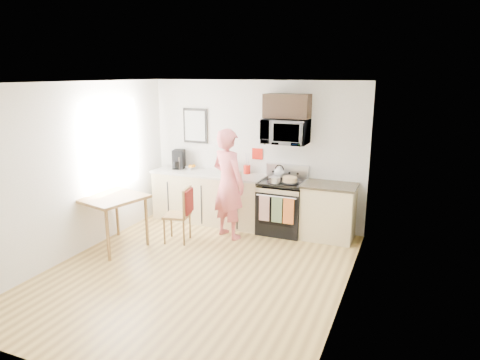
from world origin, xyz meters
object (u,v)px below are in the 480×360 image
at_px(range, 282,208).
at_px(dining_table, 111,202).
at_px(chair, 184,207).
at_px(cake, 290,180).
at_px(microwave, 286,131).
at_px(person, 228,184).

bearing_deg(range, dining_table, -143.64).
xyz_separation_m(chair, cake, (1.48, 0.97, 0.38)).
height_order(microwave, dining_table, microwave).
xyz_separation_m(range, person, (-0.78, -0.54, 0.49)).
relative_size(dining_table, cake, 3.19).
height_order(range, person, person).
bearing_deg(cake, range, 153.77).
distance_m(microwave, dining_table, 3.07).
bearing_deg(dining_table, range, 36.36).
height_order(microwave, person, microwave).
distance_m(microwave, cake, 0.82).
bearing_deg(range, microwave, 90.06).
relative_size(microwave, dining_table, 0.80).
xyz_separation_m(person, cake, (0.92, 0.47, 0.05)).
height_order(dining_table, chair, chair).
distance_m(range, cake, 0.56).
relative_size(person, chair, 2.01).
height_order(range, cake, range).
bearing_deg(dining_table, microwave, 38.03).
bearing_deg(chair, dining_table, -157.45).
distance_m(person, cake, 1.04).
distance_m(person, chair, 0.82).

